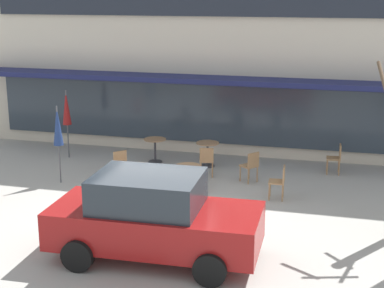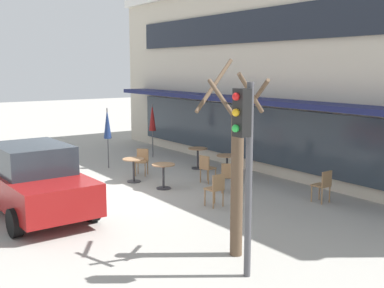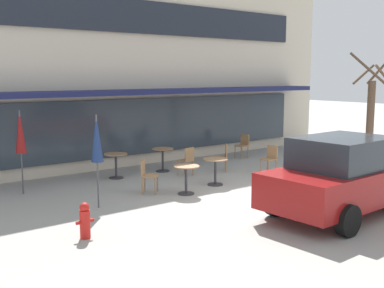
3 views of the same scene
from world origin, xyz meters
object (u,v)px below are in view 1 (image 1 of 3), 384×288
at_px(cafe_table_streetside, 155,146).
at_px(patio_umbrella_green_folded, 66,108).
at_px(patio_umbrella_cream_folded, 58,126).
at_px(cafe_chair_2, 207,159).
at_px(cafe_chair_1, 122,164).
at_px(cafe_table_by_tree, 208,150).
at_px(cafe_table_mid_patio, 188,174).
at_px(cafe_chair_3, 336,157).
at_px(cafe_table_near_wall, 138,174).
at_px(cafe_chair_4, 280,180).
at_px(parked_sedan, 153,217).
at_px(cafe_chair_0, 251,165).

height_order(cafe_table_streetside, patio_umbrella_green_folded, patio_umbrella_green_folded).
bearing_deg(patio_umbrella_cream_folded, cafe_chair_2, 22.32).
height_order(cafe_table_streetside, cafe_chair_2, cafe_chair_2).
relative_size(cafe_chair_1, cafe_chair_2, 1.00).
bearing_deg(cafe_table_by_tree, cafe_table_mid_patio, -88.52).
bearing_deg(cafe_chair_3, cafe_table_by_tree, -176.44).
distance_m(cafe_table_near_wall, patio_umbrella_cream_folded, 2.67).
bearing_deg(cafe_chair_4, parked_sedan, -116.54).
height_order(cafe_table_mid_patio, parked_sedan, parked_sedan).
bearing_deg(cafe_table_streetside, cafe_table_by_tree, -0.67).
relative_size(cafe_table_mid_patio, patio_umbrella_green_folded, 0.35).
bearing_deg(cafe_chair_0, patio_umbrella_green_folded, 170.49).
bearing_deg(cafe_table_streetside, cafe_chair_3, 2.27).
xyz_separation_m(cafe_table_near_wall, cafe_chair_3, (5.07, 3.08, 0.01)).
xyz_separation_m(cafe_table_streetside, patio_umbrella_green_folded, (-2.88, -0.19, 1.11)).
height_order(cafe_table_streetside, cafe_chair_0, cafe_chair_0).
relative_size(patio_umbrella_green_folded, cafe_chair_2, 2.47).
bearing_deg(parked_sedan, cafe_table_mid_patio, 95.26).
height_order(cafe_chair_2, cafe_chair_3, same).
height_order(cafe_chair_3, cafe_chair_4, same).
bearing_deg(cafe_table_mid_patio, cafe_chair_4, 3.20).
bearing_deg(cafe_chair_3, cafe_chair_4, -117.40).
relative_size(cafe_table_streetside, cafe_chair_1, 0.85).
relative_size(cafe_table_streetside, cafe_table_by_tree, 1.00).
relative_size(cafe_table_by_tree, cafe_chair_3, 0.85).
height_order(cafe_table_streetside, cafe_table_mid_patio, same).
height_order(cafe_table_streetside, cafe_chair_3, cafe_chair_3).
bearing_deg(patio_umbrella_cream_folded, patio_umbrella_green_folded, 111.28).
distance_m(cafe_table_near_wall, patio_umbrella_green_folded, 4.43).
bearing_deg(patio_umbrella_green_folded, cafe_table_mid_patio, -26.69).
distance_m(patio_umbrella_cream_folded, cafe_chair_2, 4.31).
height_order(cafe_table_streetside, cafe_chair_4, cafe_chair_4).
xyz_separation_m(cafe_table_near_wall, patio_umbrella_cream_folded, (-2.42, 0.25, 1.11)).
relative_size(cafe_table_mid_patio, cafe_chair_1, 0.85).
bearing_deg(cafe_chair_2, parked_sedan, -87.72).
bearing_deg(parked_sedan, cafe_chair_0, 78.18).
distance_m(cafe_chair_2, parked_sedan, 5.49).
bearing_deg(cafe_table_mid_patio, cafe_table_near_wall, -165.91).
bearing_deg(cafe_chair_3, cafe_table_near_wall, -148.73).
relative_size(cafe_table_mid_patio, cafe_chair_0, 0.85).
bearing_deg(cafe_chair_1, cafe_chair_4, -3.33).
xyz_separation_m(cafe_table_by_tree, cafe_chair_0, (1.54, -1.20, 0.01)).
bearing_deg(cafe_chair_0, patio_umbrella_cream_folded, -164.98).
distance_m(cafe_table_near_wall, cafe_table_mid_patio, 1.33).
relative_size(cafe_table_by_tree, parked_sedan, 0.18).
xyz_separation_m(cafe_table_near_wall, cafe_table_by_tree, (1.23, 2.84, 0.00)).
distance_m(cafe_chair_3, parked_sedan, 7.55).
xyz_separation_m(patio_umbrella_cream_folded, cafe_chair_1, (1.67, 0.47, -1.10)).
relative_size(patio_umbrella_green_folded, cafe_chair_4, 2.47).
bearing_deg(cafe_chair_0, parked_sedan, -101.82).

